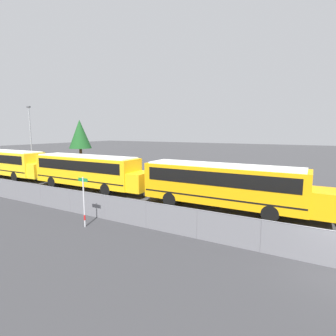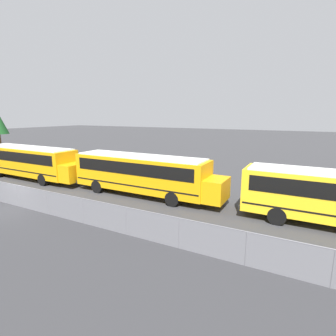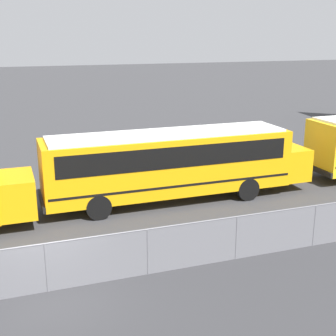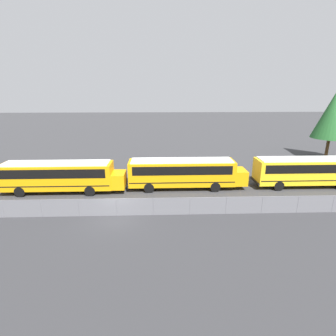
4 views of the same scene
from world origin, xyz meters
name	(u,v)px [view 3 (image 3 of 4)]	position (x,y,z in m)	size (l,w,h in m)	color
ground_plane	(48,291)	(0.00, 0.00, 0.00)	(200.00, 200.00, 0.00)	#38383A
fence	(46,267)	(0.00, 0.00, 0.78)	(115.40, 0.07, 1.53)	#9EA0A5
school_bus_4	(174,160)	(6.13, 6.05, 1.86)	(12.27, 2.50, 3.11)	orange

